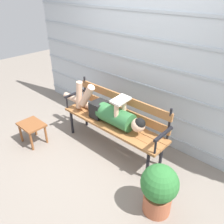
% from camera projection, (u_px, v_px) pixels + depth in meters
% --- Properties ---
extents(ground_plane, '(12.00, 12.00, 0.00)m').
position_uv_depth(ground_plane, '(106.00, 151.00, 3.47)').
color(ground_plane, gray).
extents(house_siding, '(4.89, 0.08, 2.11)m').
position_uv_depth(house_siding, '(142.00, 73.00, 3.46)').
color(house_siding, '#B2BCC6').
rests_on(house_siding, ground).
extents(park_bench, '(1.75, 0.43, 0.91)m').
position_uv_depth(park_bench, '(115.00, 118.00, 3.34)').
color(park_bench, '#9E6638').
rests_on(park_bench, ground).
extents(reclining_person, '(1.75, 0.26, 0.51)m').
position_uv_depth(reclining_person, '(108.00, 112.00, 3.29)').
color(reclining_person, '#33703D').
extents(footstool, '(0.41, 0.32, 0.35)m').
position_uv_depth(footstool, '(32.00, 127.00, 3.54)').
color(footstool, brown).
rests_on(footstool, ground).
extents(potted_plant, '(0.41, 0.41, 0.62)m').
position_uv_depth(potted_plant, '(159.00, 188.00, 2.40)').
color(potted_plant, '#AD5B3D').
rests_on(potted_plant, ground).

